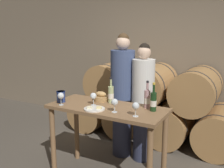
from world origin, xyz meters
name	(u,v)px	position (x,y,z in m)	size (l,w,h in m)	color
stone_wall_back	(164,42)	(0.00, 2.06, 1.60)	(10.00, 0.12, 3.20)	#7F705B
barrel_stack	(151,104)	(0.00, 1.47, 0.58)	(2.87, 0.93, 1.26)	#A87A47
tasting_table	(107,119)	(0.00, 0.00, 0.77)	(1.40, 0.61, 0.93)	olive
person_left	(122,95)	(-0.13, 0.67, 0.91)	(0.34, 0.34, 1.78)	#2D334C
person_right	(143,102)	(0.18, 0.67, 0.85)	(0.31, 0.31, 1.65)	#2D334C
wine_bottle_red	(153,101)	(0.53, 0.11, 1.04)	(0.07, 0.07, 0.32)	#193819
wine_bottle_white	(111,94)	(-0.04, 0.16, 1.04)	(0.07, 0.07, 0.32)	#ADBC7F
wine_bottle_rose	(147,99)	(0.43, 0.18, 1.04)	(0.07, 0.07, 0.32)	#BC8E93
blue_crock	(61,96)	(-0.60, -0.10, 1.01)	(0.11, 0.11, 0.14)	navy
bread_basket	(101,97)	(-0.20, 0.19, 0.98)	(0.19, 0.19, 0.12)	#A87F4C
cheese_plate	(94,109)	(-0.07, -0.17, 0.94)	(0.24, 0.24, 0.04)	white
wine_glass_far_left	(61,96)	(-0.52, -0.21, 1.04)	(0.08, 0.08, 0.15)	white
wine_glass_left	(93,96)	(-0.17, -0.03, 1.04)	(0.08, 0.08, 0.15)	white
wine_glass_center	(115,103)	(0.18, -0.14, 1.04)	(0.08, 0.08, 0.15)	white
wine_glass_right	(136,106)	(0.44, -0.16, 1.04)	(0.08, 0.08, 0.15)	white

